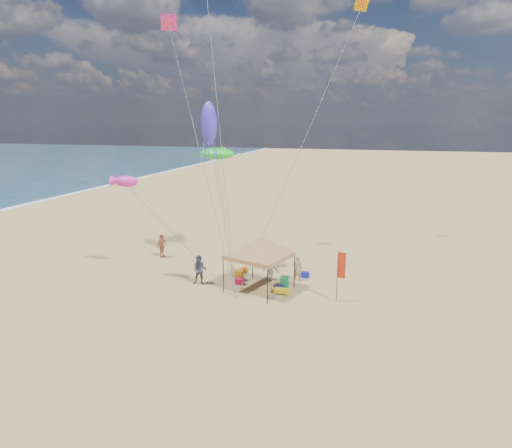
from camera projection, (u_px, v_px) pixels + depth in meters
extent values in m
plane|color=tan|center=(242.00, 303.00, 25.33)|extent=(280.00, 280.00, 0.00)
cylinder|color=black|center=(253.00, 263.00, 29.24)|extent=(0.06, 0.06, 2.09)
cylinder|color=black|center=(294.00, 272.00, 27.54)|extent=(0.06, 0.06, 2.09)
cylinder|color=black|center=(223.00, 276.00, 26.70)|extent=(0.06, 0.06, 2.09)
cylinder|color=black|center=(267.00, 287.00, 25.00)|extent=(0.06, 0.06, 2.09)
cube|color=#966E43|center=(259.00, 256.00, 26.85)|extent=(4.07, 4.07, 0.25)
pyramid|color=#966E43|center=(260.00, 237.00, 26.58)|extent=(6.05, 6.05, 1.05)
cylinder|color=black|center=(337.00, 277.00, 25.24)|extent=(0.04, 0.04, 3.05)
cube|color=red|center=(342.00, 265.00, 25.01)|extent=(0.45, 0.05, 1.53)
cube|color=#CE1043|center=(239.00, 281.00, 28.27)|extent=(0.54, 0.38, 0.38)
cube|color=#131AA0|center=(305.00, 275.00, 29.50)|extent=(0.54, 0.38, 0.38)
cylinder|color=#100E3D|center=(279.00, 288.00, 27.21)|extent=(0.69, 0.54, 0.36)
cylinder|color=#D8550C|center=(243.00, 270.00, 30.47)|extent=(0.54, 0.69, 0.36)
cube|color=#177E41|center=(285.00, 282.00, 27.66)|extent=(0.50, 0.50, 0.70)
cube|color=gold|center=(239.00, 275.00, 28.89)|extent=(0.50, 0.50, 0.70)
cube|color=slate|center=(272.00, 297.00, 25.96)|extent=(0.34, 0.30, 0.28)
cube|color=gold|center=(282.00, 291.00, 26.69)|extent=(0.90, 0.50, 0.24)
imported|color=tan|center=(298.00, 268.00, 28.85)|extent=(0.68, 0.52, 1.67)
imported|color=#373B4B|center=(200.00, 270.00, 28.08)|extent=(1.08, 0.92, 1.93)
imported|color=beige|center=(271.00, 268.00, 28.82)|extent=(1.07, 0.62, 1.66)
imported|color=#A75840|center=(162.00, 246.00, 33.67)|extent=(0.67, 1.15, 1.83)
ellipsoid|color=green|center=(217.00, 154.00, 31.96)|extent=(3.03, 2.66, 0.86)
ellipsoid|color=#E329B4|center=(126.00, 181.00, 27.96)|extent=(1.66, 0.86, 0.73)
ellipsoid|color=#4131D2|center=(209.00, 123.00, 28.87)|extent=(1.41, 1.41, 2.78)
cube|color=#D38E00|center=(362.00, 3.00, 34.40)|extent=(1.27, 1.15, 1.09)
cube|color=#D92882|center=(169.00, 23.00, 37.46)|extent=(1.46, 1.17, 1.23)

